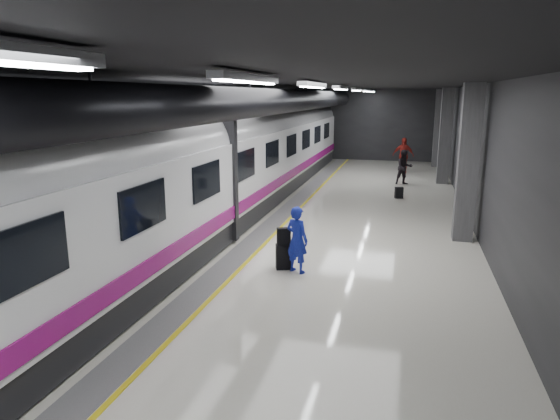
% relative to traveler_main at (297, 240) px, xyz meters
% --- Properties ---
extents(ground, '(40.00, 40.00, 0.00)m').
position_rel_traveler_main_xyz_m(ground, '(-0.44, 1.92, -0.81)').
color(ground, silver).
rests_on(ground, ground).
extents(platform_hall, '(10.02, 40.02, 4.51)m').
position_rel_traveler_main_xyz_m(platform_hall, '(-0.73, 2.88, 2.73)').
color(platform_hall, black).
rests_on(platform_hall, ground).
extents(train, '(3.05, 38.00, 4.05)m').
position_rel_traveler_main_xyz_m(train, '(-3.69, 1.92, 1.26)').
color(train, black).
rests_on(train, ground).
extents(traveler_main, '(0.70, 0.60, 1.62)m').
position_rel_traveler_main_xyz_m(traveler_main, '(0.00, 0.00, 0.00)').
color(traveler_main, '#1A36C3').
rests_on(traveler_main, ground).
extents(suitcase_main, '(0.44, 0.36, 0.62)m').
position_rel_traveler_main_xyz_m(suitcase_main, '(-0.36, 0.15, -0.50)').
color(suitcase_main, black).
rests_on(suitcase_main, ground).
extents(shoulder_bag, '(0.35, 0.29, 0.42)m').
position_rel_traveler_main_xyz_m(shoulder_bag, '(-0.36, 0.13, 0.02)').
color(shoulder_bag, black).
rests_on(shoulder_bag, suitcase_main).
extents(traveler_far_a, '(0.98, 0.89, 1.64)m').
position_rel_traveler_main_xyz_m(traveler_far_a, '(2.30, 13.05, 0.01)').
color(traveler_far_a, black).
rests_on(traveler_far_a, ground).
extents(traveler_far_b, '(1.16, 0.56, 1.92)m').
position_rel_traveler_main_xyz_m(traveler_far_b, '(2.19, 16.76, 0.15)').
color(traveler_far_b, maroon).
rests_on(traveler_far_b, ground).
extents(suitcase_far, '(0.37, 0.29, 0.47)m').
position_rel_traveler_main_xyz_m(suitcase_far, '(2.17, 9.65, -0.58)').
color(suitcase_far, black).
rests_on(suitcase_far, ground).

